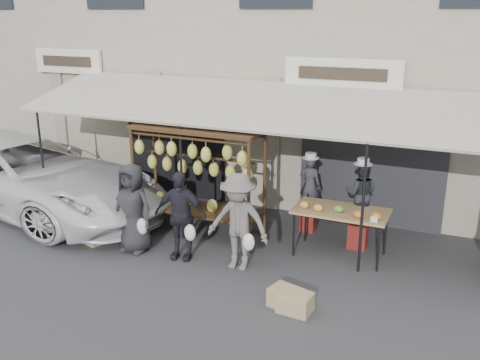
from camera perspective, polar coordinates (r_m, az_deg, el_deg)
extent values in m
plane|color=#2D2D30|center=(9.48, -4.19, -9.78)|extent=(90.00, 90.00, 0.00)
cube|color=#A8A18E|center=(14.50, 7.98, 14.04)|extent=(24.00, 6.00, 7.00)
cube|color=#232328|center=(11.44, 13.81, 1.34)|extent=(3.00, 0.10, 2.50)
cube|color=black|center=(13.04, -6.91, 3.69)|extent=(2.60, 0.10, 2.50)
cube|color=silver|center=(11.16, 10.88, 11.10)|extent=(2.40, 0.10, 0.60)
cube|color=silver|center=(14.45, -17.85, 11.99)|extent=(2.00, 0.10, 0.60)
cube|color=#BBB5A5|center=(10.65, 1.35, 8.12)|extent=(10.00, 2.34, 0.63)
cylinder|color=black|center=(12.49, -20.30, 1.62)|extent=(0.05, 0.05, 2.30)
cylinder|color=black|center=(10.42, -6.23, -0.41)|extent=(0.05, 0.05, 2.30)
cylinder|color=black|center=(9.25, 12.94, -3.11)|extent=(0.05, 0.05, 2.30)
cylinder|color=black|center=(10.89, -11.27, -0.13)|extent=(0.07, 0.07, 2.20)
cylinder|color=black|center=(9.72, 0.92, -1.94)|extent=(0.07, 0.07, 2.20)
cylinder|color=black|center=(11.52, -9.01, 0.98)|extent=(0.07, 0.07, 2.20)
cylinder|color=black|center=(10.43, 2.64, -0.60)|extent=(0.07, 0.07, 2.20)
cube|color=black|center=(10.30, -4.61, 5.47)|extent=(2.60, 0.90, 0.07)
cylinder|color=black|center=(10.03, -5.55, 4.41)|extent=(2.50, 0.05, 0.05)
cylinder|color=black|center=(10.62, -3.70, 5.21)|extent=(2.50, 0.05, 0.05)
cylinder|color=black|center=(10.43, -4.54, 2.52)|extent=(2.50, 0.05, 0.05)
cube|color=black|center=(10.76, -4.40, -3.15)|extent=(2.50, 0.80, 0.05)
ellipsoid|color=#D5D252|center=(10.66, -10.68, 3.49)|extent=(0.20, 0.18, 0.30)
ellipsoid|color=#D5D252|center=(10.58, -8.58, 3.45)|extent=(0.20, 0.18, 0.30)
ellipsoid|color=#D5D252|center=(10.26, -7.30, 3.32)|extent=(0.20, 0.18, 0.30)
ellipsoid|color=#D5D252|center=(10.22, -5.09, 3.08)|extent=(0.20, 0.18, 0.30)
ellipsoid|color=#D5D252|center=(9.92, -3.65, 2.73)|extent=(0.20, 0.18, 0.30)
ellipsoid|color=#D5D252|center=(9.88, -1.36, 2.98)|extent=(0.20, 0.18, 0.30)
ellipsoid|color=#D5D252|center=(9.61, 0.24, 2.29)|extent=(0.20, 0.18, 0.30)
ellipsoid|color=#D5D252|center=(11.01, -9.33, 1.96)|extent=(0.20, 0.18, 0.30)
ellipsoid|color=#D5D252|center=(10.83, -7.78, 1.73)|extent=(0.20, 0.18, 0.30)
ellipsoid|color=#D5D252|center=(10.66, -6.17, 1.44)|extent=(0.20, 0.18, 0.30)
ellipsoid|color=#D5D252|center=(10.49, -4.51, 1.31)|extent=(0.20, 0.18, 0.30)
ellipsoid|color=#D5D252|center=(10.33, -2.80, 1.13)|extent=(0.20, 0.18, 0.30)
ellipsoid|color=#D5D252|center=(10.19, -1.04, 0.83)|extent=(0.20, 0.18, 0.30)
ellipsoid|color=#D5D252|center=(10.05, 0.77, 0.61)|extent=(0.20, 0.18, 0.30)
cube|color=#9F7B55|center=(9.90, 10.74, -3.29)|extent=(1.70, 0.90, 0.05)
cylinder|color=black|center=(9.92, 5.74, -5.81)|extent=(0.04, 0.04, 0.85)
cylinder|color=black|center=(9.60, 14.56, -7.13)|extent=(0.04, 0.04, 0.85)
cylinder|color=black|center=(10.57, 7.02, -4.34)|extent=(0.04, 0.04, 0.85)
cylinder|color=black|center=(10.28, 15.28, -5.52)|extent=(0.04, 0.04, 0.85)
ellipsoid|color=orange|center=(9.84, 6.87, -2.64)|extent=(0.18, 0.14, 0.14)
ellipsoid|color=gold|center=(9.72, 8.34, -2.95)|extent=(0.18, 0.14, 0.14)
ellipsoid|color=#598C33|center=(9.73, 10.48, -3.05)|extent=(0.18, 0.14, 0.14)
ellipsoid|color=orange|center=(9.53, 12.53, -3.62)|extent=(0.18, 0.14, 0.14)
ellipsoid|color=orange|center=(9.52, 14.30, -3.77)|extent=(0.18, 0.14, 0.14)
imported|color=#35343C|center=(10.89, 7.45, -0.49)|extent=(0.44, 0.30, 1.18)
imported|color=#252830|center=(10.24, 12.78, -1.41)|extent=(0.64, 0.53, 1.21)
imported|color=#252528|center=(10.12, -11.36, -2.98)|extent=(0.86, 0.58, 1.71)
imported|color=black|center=(9.72, -6.40, -3.76)|extent=(1.02, 0.55, 1.66)
imported|color=#635D58|center=(9.26, -0.20, -4.48)|extent=(1.14, 0.67, 1.74)
cube|color=maroon|center=(11.16, 7.29, -4.37)|extent=(0.33, 0.33, 0.41)
cube|color=maroon|center=(10.54, 12.47, -5.79)|extent=(0.42, 0.42, 0.49)
cube|color=tan|center=(8.42, 4.95, -12.39)|extent=(0.58, 0.49, 0.30)
cube|color=tan|center=(8.31, 5.91, -12.87)|extent=(0.52, 0.41, 0.30)
cube|color=tan|center=(10.94, -15.39, -5.70)|extent=(0.56, 0.48, 0.29)
imported|color=white|center=(13.38, -22.67, 2.45)|extent=(5.99, 3.56, 2.34)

